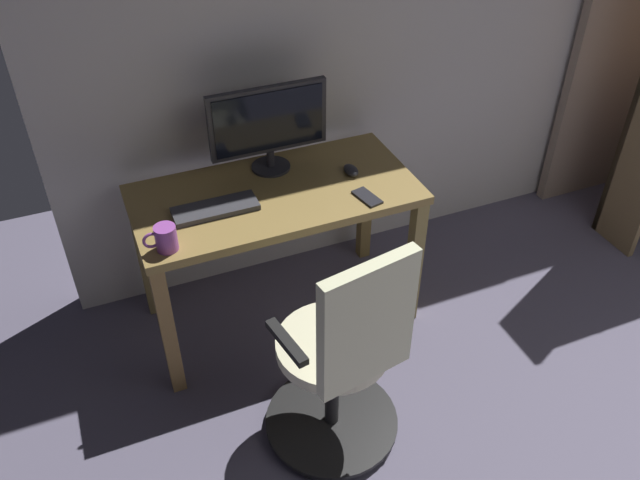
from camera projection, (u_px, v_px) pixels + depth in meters
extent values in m
cube|color=gray|center=(622.00, 16.00, 3.55)|extent=(0.53, 0.06, 2.23)
cube|color=olive|center=(275.00, 195.00, 2.89)|extent=(1.26, 0.62, 0.04)
cube|color=olive|center=(414.00, 262.00, 3.11)|extent=(0.06, 0.06, 0.71)
cube|color=olive|center=(168.00, 332.00, 2.75)|extent=(0.06, 0.06, 0.71)
cube|color=olive|center=(365.00, 203.00, 3.50)|extent=(0.06, 0.06, 0.71)
cube|color=olive|center=(144.00, 256.00, 3.14)|extent=(0.06, 0.06, 0.71)
cylinder|color=black|center=(332.00, 420.00, 2.78)|extent=(0.56, 0.56, 0.02)
sphere|color=black|center=(380.00, 396.00, 2.90)|extent=(0.05, 0.05, 0.05)
sphere|color=black|center=(316.00, 376.00, 2.98)|extent=(0.05, 0.05, 0.05)
sphere|color=black|center=(271.00, 419.00, 2.80)|extent=(0.05, 0.05, 0.05)
sphere|color=black|center=(309.00, 473.00, 2.60)|extent=(0.05, 0.05, 0.05)
sphere|color=black|center=(381.00, 456.00, 2.66)|extent=(0.05, 0.05, 0.05)
cylinder|color=black|center=(332.00, 387.00, 2.64)|extent=(0.06, 0.06, 0.44)
cylinder|color=beige|center=(333.00, 345.00, 2.49)|extent=(0.51, 0.51, 0.05)
cube|color=beige|center=(367.00, 325.00, 2.18)|extent=(0.38, 0.12, 0.52)
cube|color=black|center=(287.00, 342.00, 2.32)|extent=(0.08, 0.24, 0.03)
cube|color=black|center=(377.00, 300.00, 2.49)|extent=(0.08, 0.24, 0.03)
cylinder|color=#232328|center=(271.00, 167.00, 3.03)|extent=(0.18, 0.18, 0.01)
cylinder|color=#232328|center=(271.00, 158.00, 3.00)|extent=(0.04, 0.04, 0.08)
cube|color=#232328|center=(268.00, 120.00, 2.88)|extent=(0.54, 0.03, 0.31)
cube|color=black|center=(269.00, 121.00, 2.87)|extent=(0.50, 0.01, 0.27)
cube|color=#333338|center=(215.00, 209.00, 2.75)|extent=(0.36, 0.13, 0.02)
ellipsoid|color=#232328|center=(351.00, 170.00, 2.98)|extent=(0.06, 0.10, 0.04)
cube|color=#232328|center=(367.00, 197.00, 2.83)|extent=(0.10, 0.15, 0.01)
cylinder|color=purple|center=(166.00, 238.00, 2.53)|extent=(0.09, 0.09, 0.11)
torus|color=purple|center=(152.00, 240.00, 2.51)|extent=(0.07, 0.01, 0.07)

